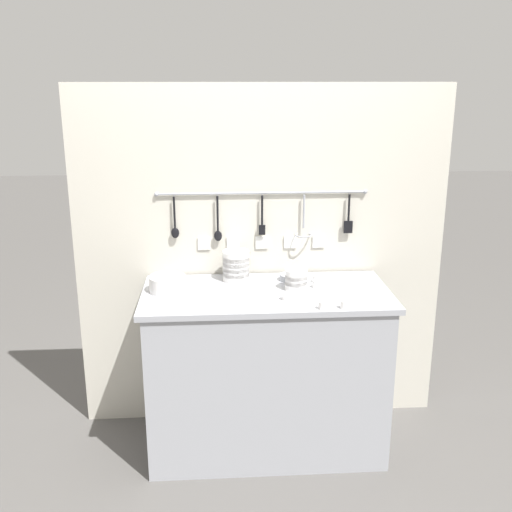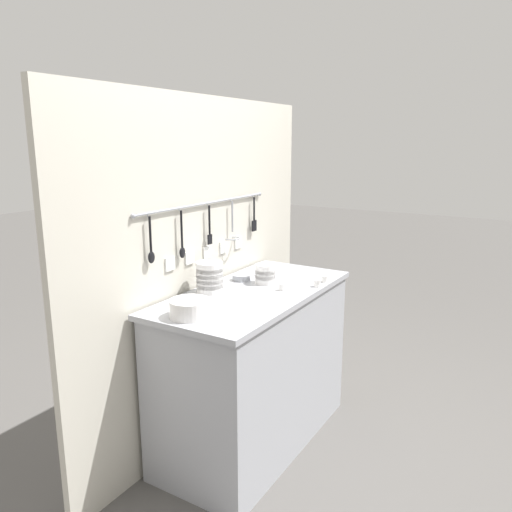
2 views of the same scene
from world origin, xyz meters
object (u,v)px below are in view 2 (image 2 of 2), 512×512
object	(u,v)px
steel_mixing_bowl	(242,277)
cup_front_right	(282,287)
cup_back_right	(260,273)
cup_centre	(317,283)
cup_back_left	(272,275)
cup_by_caddy	(325,279)
bowl_stack_tall_left	(265,274)
bowl_stack_short_front	(210,277)
plate_stack	(190,308)

from	to	relation	value
steel_mixing_bowl	cup_front_right	size ratio (longest dim) A/B	2.78
cup_back_right	cup_centre	bearing A→B (deg)	-95.47
steel_mixing_bowl	cup_front_right	world-z (taller)	cup_front_right
cup_back_left	cup_front_right	distance (m)	0.25
cup_by_caddy	cup_back_right	distance (m)	0.40
bowl_stack_tall_left	bowl_stack_short_front	bearing A→B (deg)	151.34
cup_centre	bowl_stack_tall_left	bearing A→B (deg)	107.08
bowl_stack_short_front	steel_mixing_bowl	xyz separation A→B (m)	(0.29, -0.02, -0.07)
plate_stack	cup_back_left	distance (m)	0.78
bowl_stack_short_front	cup_front_right	xyz separation A→B (m)	(0.24, -0.32, -0.06)
steel_mixing_bowl	cup_by_caddy	size ratio (longest dim) A/B	2.78
cup_back_right	bowl_stack_tall_left	bearing A→B (deg)	-139.59
cup_centre	plate_stack	bearing A→B (deg)	158.03
bowl_stack_short_front	cup_centre	size ratio (longest dim) A/B	4.28
steel_mixing_bowl	cup_back_right	bearing A→B (deg)	-17.26
cup_centre	cup_back_right	size ratio (longest dim) A/B	1.00
cup_back_left	steel_mixing_bowl	bearing A→B (deg)	133.90
bowl_stack_short_front	plate_stack	xyz separation A→B (m)	(-0.36, -0.15, -0.04)
plate_stack	cup_front_right	bearing A→B (deg)	-15.79
bowl_stack_tall_left	cup_back_left	xyz separation A→B (m)	(0.11, 0.02, -0.04)
cup_by_caddy	cup_back_right	world-z (taller)	same
cup_by_caddy	cup_back_right	size ratio (longest dim) A/B	1.00
plate_stack	bowl_stack_tall_left	bearing A→B (deg)	-1.59
steel_mixing_bowl	cup_centre	bearing A→B (deg)	-76.59
cup_by_caddy	cup_back_left	distance (m)	0.32
steel_mixing_bowl	cup_by_caddy	world-z (taller)	cup_by_caddy
steel_mixing_bowl	cup_by_caddy	xyz separation A→B (m)	(0.21, -0.44, 0.00)
bowl_stack_tall_left	cup_centre	size ratio (longest dim) A/B	2.97
cup_centre	steel_mixing_bowl	bearing A→B (deg)	103.41
plate_stack	cup_back_left	size ratio (longest dim) A/B	4.83
cup_back_left	cup_by_caddy	bearing A→B (deg)	-74.36
bowl_stack_short_front	cup_back_right	size ratio (longest dim) A/B	4.28
cup_back_left	cup_centre	bearing A→B (deg)	-94.05
cup_by_caddy	cup_back_left	xyz separation A→B (m)	(-0.09, 0.31, 0.00)
bowl_stack_tall_left	cup_by_caddy	distance (m)	0.35
bowl_stack_short_front	bowl_stack_tall_left	xyz separation A→B (m)	(0.31, -0.17, -0.03)
cup_by_caddy	cup_centre	distance (m)	0.11
bowl_stack_short_front	plate_stack	distance (m)	0.40
bowl_stack_tall_left	cup_centre	xyz separation A→B (m)	(0.09, -0.29, -0.04)
bowl_stack_short_front	cup_by_caddy	xyz separation A→B (m)	(0.51, -0.46, -0.06)
cup_front_right	cup_centre	bearing A→B (deg)	-40.45
bowl_stack_tall_left	steel_mixing_bowl	xyz separation A→B (m)	(-0.02, 0.15, -0.04)
bowl_stack_short_front	cup_back_right	distance (m)	0.45
steel_mixing_bowl	cup_by_caddy	distance (m)	0.49
cup_back_right	cup_front_right	bearing A→B (deg)	-127.57
steel_mixing_bowl	cup_back_left	world-z (taller)	cup_back_left
cup_by_caddy	bowl_stack_short_front	bearing A→B (deg)	137.96
bowl_stack_short_front	cup_by_caddy	bearing A→B (deg)	-42.04
bowl_stack_tall_left	cup_back_left	size ratio (longest dim) A/B	2.97
bowl_stack_tall_left	cup_back_left	bearing A→B (deg)	10.42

